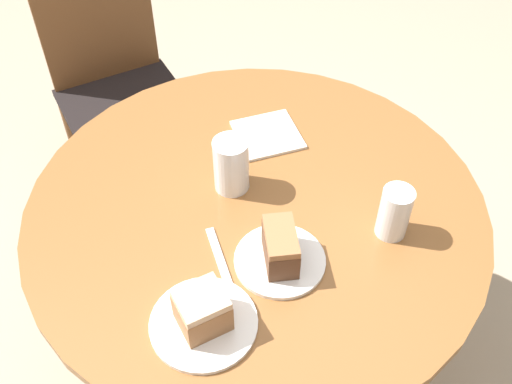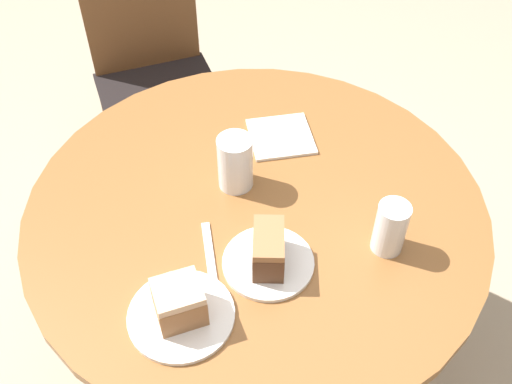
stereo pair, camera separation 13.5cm
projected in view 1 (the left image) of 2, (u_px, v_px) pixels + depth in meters
name	position (u px, v px, depth m)	size (l,w,h in m)	color
ground_plane	(256.00, 360.00, 1.93)	(8.00, 8.00, 0.00)	tan
table	(256.00, 258.00, 1.53)	(1.06, 1.06, 0.76)	brown
chair	(119.00, 88.00, 2.15)	(0.45, 0.46, 0.90)	brown
plate_near	(280.00, 260.00, 1.26)	(0.19, 0.19, 0.01)	white
plate_far	(204.00, 323.00, 1.16)	(0.21, 0.21, 0.01)	white
cake_slice_near	(280.00, 247.00, 1.23)	(0.10, 0.13, 0.09)	brown
cake_slice_far	(202.00, 310.00, 1.12)	(0.10, 0.09, 0.09)	#9E6B42
glass_lemonade	(394.00, 215.00, 1.28)	(0.07, 0.07, 0.13)	beige
glass_water	(231.00, 167.00, 1.38)	(0.08, 0.08, 0.14)	silver
napkin_stack	(268.00, 135.00, 1.54)	(0.17, 0.17, 0.01)	silver
fork	(221.00, 261.00, 1.26)	(0.04, 0.19, 0.00)	silver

